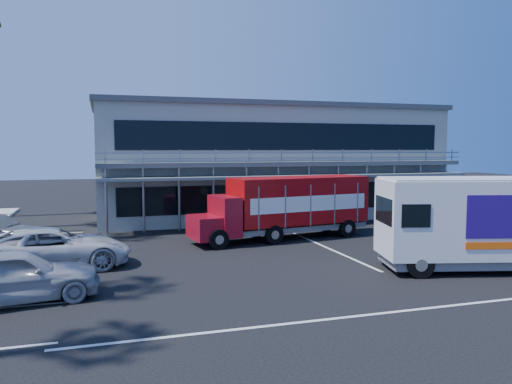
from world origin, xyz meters
name	(u,v)px	position (x,y,z in m)	size (l,w,h in m)	color
ground	(310,264)	(0.00, 0.00, 0.00)	(120.00, 120.00, 0.00)	black
building	(264,161)	(3.00, 14.94, 3.66)	(22.40, 12.00, 7.30)	#949A8D
red_truck	(288,205)	(1.11, 5.38, 1.68)	(9.33, 3.55, 3.07)	maroon
white_van	(477,221)	(5.48, -2.71, 1.82)	(7.39, 4.09, 3.43)	silver
parked_car_a	(14,276)	(-10.19, -2.00, 0.81)	(1.92, 4.76, 1.62)	#9D9FA3
parked_car_c	(53,249)	(-9.50, 2.00, 0.79)	(2.61, 5.65, 1.57)	silver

